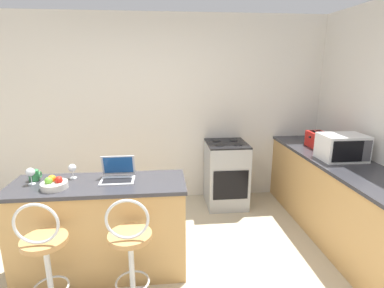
# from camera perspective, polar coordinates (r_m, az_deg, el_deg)

# --- Properties ---
(wall_back) EXTENTS (12.00, 0.06, 2.60)m
(wall_back) POSITION_cam_1_polar(r_m,az_deg,el_deg) (4.27, -7.93, 6.26)
(wall_back) COLOR silver
(wall_back) RESTS_ON ground_plane
(breakfast_bar) EXTENTS (1.56, 0.56, 0.90)m
(breakfast_bar) POSITION_cam_1_polar(r_m,az_deg,el_deg) (3.02, -16.81, -14.98)
(breakfast_bar) COLOR tan
(breakfast_bar) RESTS_ON ground_plane
(counter_right) EXTENTS (0.67, 2.79, 0.90)m
(counter_right) POSITION_cam_1_polar(r_m,az_deg,el_deg) (3.74, 27.20, -10.10)
(counter_right) COLOR tan
(counter_right) RESTS_ON ground_plane
(bar_stool_near) EXTENTS (0.40, 0.40, 0.99)m
(bar_stool_near) POSITION_cam_1_polar(r_m,az_deg,el_deg) (2.68, -25.99, -19.66)
(bar_stool_near) COLOR silver
(bar_stool_near) RESTS_ON ground_plane
(bar_stool_far) EXTENTS (0.40, 0.40, 0.99)m
(bar_stool_far) POSITION_cam_1_polar(r_m,az_deg,el_deg) (2.54, -11.57, -20.42)
(bar_stool_far) COLOR silver
(bar_stool_far) RESTS_ON ground_plane
(laptop) EXTENTS (0.30, 0.26, 0.21)m
(laptop) POSITION_cam_1_polar(r_m,az_deg,el_deg) (2.85, -13.95, -5.50)
(laptop) COLOR #B7BABF
(laptop) RESTS_ON breakfast_bar
(microwave) EXTENTS (0.48, 0.35, 0.29)m
(microwave) POSITION_cam_1_polar(r_m,az_deg,el_deg) (3.70, 26.71, -0.56)
(microwave) COLOR white
(microwave) RESTS_ON counter_right
(toaster) EXTENTS (0.23, 0.31, 0.20)m
(toaster) POSITION_cam_1_polar(r_m,az_deg,el_deg) (4.15, 22.87, 0.74)
(toaster) COLOR red
(toaster) RESTS_ON counter_right
(stove_range) EXTENTS (0.54, 0.61, 0.91)m
(stove_range) POSITION_cam_1_polar(r_m,az_deg,el_deg) (4.23, 6.48, -5.68)
(stove_range) COLOR #9EA3A8
(stove_range) RESTS_ON ground_plane
(wine_glass_short) EXTENTS (0.07, 0.07, 0.14)m
(wine_glass_short) POSITION_cam_1_polar(r_m,az_deg,el_deg) (2.99, -21.84, -4.36)
(wine_glass_short) COLOR silver
(wine_glass_short) RESTS_ON breakfast_bar
(fruit_bowl) EXTENTS (0.22, 0.22, 0.11)m
(fruit_bowl) POSITION_cam_1_polar(r_m,az_deg,el_deg) (2.83, -24.79, -6.93)
(fruit_bowl) COLOR silver
(fruit_bowl) RESTS_ON breakfast_bar
(wine_glass_tall) EXTENTS (0.08, 0.08, 0.15)m
(wine_glass_tall) POSITION_cam_1_polar(r_m,az_deg,el_deg) (2.99, -28.42, -4.83)
(wine_glass_tall) COLOR silver
(wine_glass_tall) RESTS_ON breakfast_bar
(mug_green) EXTENTS (0.11, 0.09, 0.10)m
(mug_green) POSITION_cam_1_polar(r_m,az_deg,el_deg) (3.09, -27.85, -5.31)
(mug_green) COLOR #338447
(mug_green) RESTS_ON breakfast_bar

